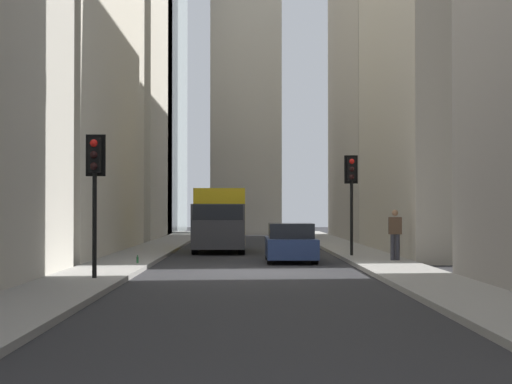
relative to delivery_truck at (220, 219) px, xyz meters
name	(u,v)px	position (x,y,z in m)	size (l,w,h in m)	color
ground_plane	(253,272)	(-13.11, -1.40, -1.46)	(135.00, 135.00, 0.00)	#262628
sidewalk_right	(106,270)	(-13.11, 3.10, -1.39)	(90.00, 2.20, 0.14)	gray
sidewalk_left	(400,270)	(-13.11, -5.90, -1.39)	(90.00, 2.20, 0.14)	gray
building_left_midfar	(497,9)	(-1.89, -11.99, 9.09)	(15.76, 10.50, 21.07)	#A8A091
building_left_far	(422,79)	(14.98, -12.00, 8.48)	(17.75, 10.00, 19.88)	gray
building_right_far	(85,41)	(17.66, 9.19, 11.25)	(14.87, 10.50, 25.40)	beige
delivery_truck	(220,219)	(0.00, 0.00, 0.00)	(6.46, 2.25, 2.84)	yellow
sedan_navy	(291,244)	(-7.84, -2.80, -0.80)	(4.30, 1.78, 1.42)	navy
traffic_light_foreground	(95,172)	(-17.15, 2.78, 1.44)	(0.43, 0.52, 3.76)	black
traffic_light_midblock	(351,182)	(-5.75, -5.26, 1.53)	(0.43, 0.52, 3.88)	black
pedestrian	(395,233)	(-9.13, -6.39, -0.35)	(0.26, 0.44, 1.77)	#33333D
discarded_bottle	(138,260)	(-10.62, 2.43, -1.21)	(0.07, 0.07, 0.27)	#236033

